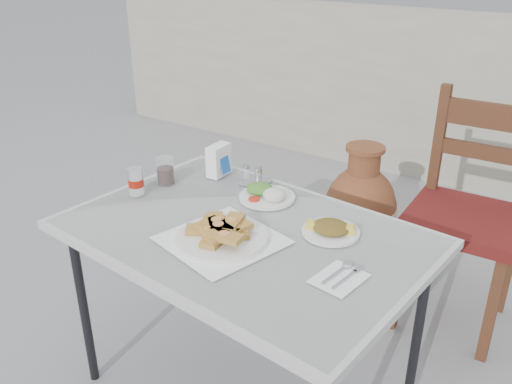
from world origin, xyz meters
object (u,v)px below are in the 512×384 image
Objects in this scene: cafe_table at (244,242)px; napkin_holder at (219,160)px; salad_chopped_plate at (331,229)px; chair at (467,212)px; terracotta_urn at (360,210)px; pide_plate at (222,232)px; salad_rice_plate at (266,194)px; cola_glass at (166,172)px; soda_can at (136,181)px; condiment_caddy at (255,177)px.

cafe_table is 9.79× the size of napkin_holder.
salad_chopped_plate reaches higher than cafe_table.
chair reaches higher than terracotta_urn.
salad_chopped_plate is at bearing -72.70° from terracotta_urn.
pide_plate reaches higher than salad_rice_plate.
cola_glass is at bearing -113.33° from terracotta_urn.
cola_glass is at bearing -179.77° from salad_chopped_plate.
terracotta_urn is (0.45, 1.15, -0.48)m from soda_can.
salad_rice_plate reaches higher than salad_chopped_plate.
pide_plate reaches higher than terracotta_urn.
chair is (0.88, 0.65, -0.26)m from napkin_holder.
napkin_holder is at bearing -110.44° from terracotta_urn.
condiment_caddy is at bearing -140.31° from chair.
chair is at bearing 50.91° from salad_rice_plate.
cafe_table is 5.97× the size of salad_rice_plate.
condiment_caddy is (-0.12, 0.09, 0.01)m from salad_rice_plate.
pide_plate is at bearing -81.02° from salad_rice_plate.
napkin_holder reaches higher than terracotta_urn.
soda_can is (-0.51, -0.01, 0.11)m from cafe_table.
soda_can is 0.36m from napkin_holder.
soda_can reaches higher than condiment_caddy.
chair reaches higher than napkin_holder.
cola_glass reaches higher than salad_rice_plate.
salad_rice_plate is 0.96m from chair.
cola_glass is 0.85× the size of condiment_caddy.
condiment_caddy is at bearing 2.36° from napkin_holder.
soda_can is 0.47m from condiment_caddy.
pide_plate is 0.50m from soda_can.
condiment_caddy is 0.18× the size of terracotta_urn.
cafe_table is at bearing -120.34° from chair.
napkin_holder is 0.19× the size of terracotta_urn.
soda_can and cola_glass have the same top height.
cola_glass is at bearing -142.65° from chair.
chair is 0.64m from terracotta_urn.
napkin_holder is 0.12× the size of chair.
terracotta_urn is at bearing 92.67° from cafe_table.
napkin_holder reaches higher than soda_can.
terracotta_urn is at bearing 107.30° from salad_chopped_plate.
soda_can is at bearing -115.69° from napkin_holder.
cola_glass is at bearing 164.05° from cafe_table.
condiment_caddy is (0.17, 0.01, -0.04)m from napkin_holder.
chair is at bearing 39.55° from cola_glass.
pide_plate is 0.53m from cola_glass.
cola_glass is 0.16× the size of terracotta_urn.
salad_rice_plate is 0.30m from napkin_holder.
napkin_holder reaches higher than pide_plate.
napkin_holder is at bearing 128.91° from pide_plate.
pide_plate is 0.35m from salad_rice_plate.
salad_rice_plate is 1.71× the size of condiment_caddy.
salad_rice_plate reaches higher than terracotta_urn.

